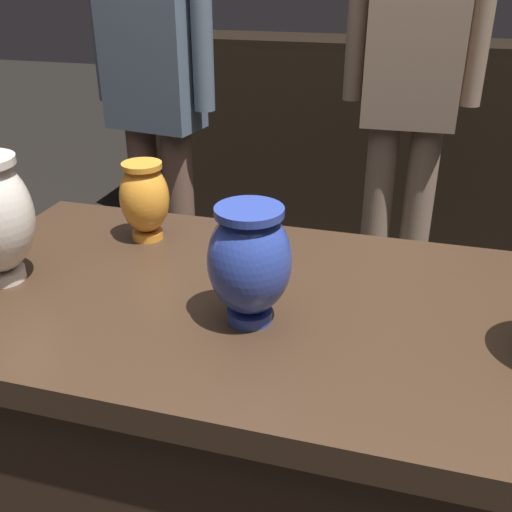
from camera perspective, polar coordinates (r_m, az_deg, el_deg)
The scene contains 7 objects.
display_plinth at distance 1.29m, azimuth 0.42°, elevation -19.36°, with size 1.20×0.64×0.80m.
back_display_shelf at distance 3.19m, azimuth 11.13°, elevation 10.80°, with size 2.60×0.40×0.99m.
vase_centerpiece at distance 0.93m, azimuth -0.55°, elevation -0.47°, with size 0.13×0.13×0.20m.
vase_left_accent at distance 1.26m, azimuth -10.63°, elevation 5.48°, with size 0.10×0.10×0.17m.
shelf_vase_far_left at distance 3.32m, azimuth -7.42°, elevation 21.71°, with size 0.09×0.09×0.14m.
visitor_near_left at distance 2.17m, azimuth -9.76°, elevation 16.00°, with size 0.46×0.23×1.61m.
visitor_center_back at distance 2.21m, azimuth 14.70°, elevation 15.97°, with size 0.47×0.19×1.63m.
Camera 1 is at (0.24, -0.87, 1.33)m, focal length 41.75 mm.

